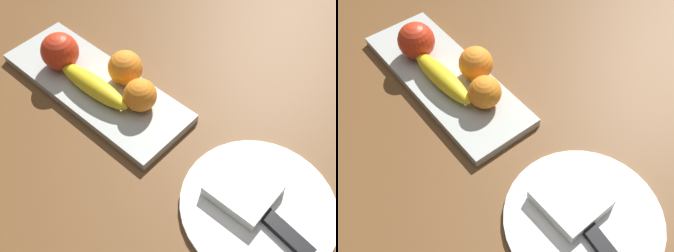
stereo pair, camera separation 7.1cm
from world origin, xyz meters
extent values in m
plane|color=brown|center=(0.00, 0.00, 0.00)|extent=(2.40, 2.40, 0.00)
cube|color=#B5BBB6|center=(0.02, 0.04, 0.01)|extent=(0.42, 0.15, 0.02)
sphere|color=red|center=(0.11, 0.05, 0.06)|extent=(0.08, 0.08, 0.08)
ellipsoid|color=yellow|center=(0.00, 0.06, 0.04)|extent=(0.18, 0.05, 0.04)
sphere|color=orange|center=(-0.02, -0.01, 0.05)|extent=(0.07, 0.07, 0.07)
sphere|color=orange|center=(-0.09, 0.02, 0.05)|extent=(0.06, 0.06, 0.06)
cylinder|color=white|center=(-0.38, 0.04, 0.01)|extent=(0.26, 0.26, 0.01)
cube|color=white|center=(-0.34, 0.04, 0.02)|extent=(0.10, 0.10, 0.02)
cube|color=silver|center=(-0.38, 0.05, 0.01)|extent=(0.15, 0.04, 0.00)
cube|color=black|center=(-0.44, 0.06, 0.02)|extent=(0.09, 0.04, 0.01)
camera|label=1|loc=(-0.47, 0.37, 0.61)|focal=43.66mm
camera|label=2|loc=(-0.52, 0.31, 0.61)|focal=43.66mm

